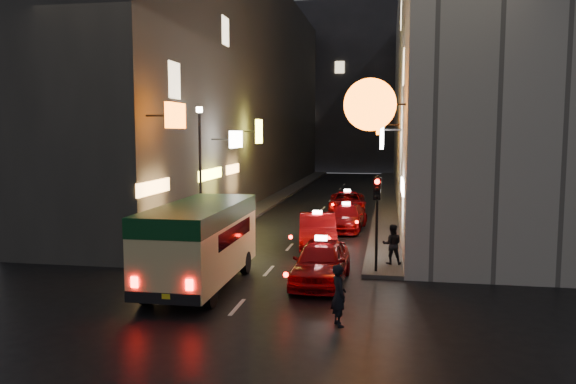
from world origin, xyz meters
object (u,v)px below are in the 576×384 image
Objects in this scene: pedestrian_crossing at (339,291)px; traffic_light at (377,203)px; lamp_post at (200,165)px; minibus at (200,235)px; taxi_near at (321,258)px.

traffic_light reaches higher than pedestrian_crossing.
lamp_post is at bearing 151.09° from traffic_light.
minibus is 1.06× the size of lamp_post.
taxi_near is 0.89× the size of lamp_post.
lamp_post reaches higher than pedestrian_crossing.
traffic_light is (1.86, 1.34, 1.81)m from taxi_near.
pedestrian_crossing is (0.99, -4.18, 0.08)m from taxi_near.
taxi_near is 2.91× the size of pedestrian_crossing.
pedestrian_crossing is 12.74m from lamp_post.
pedestrian_crossing is 0.31× the size of lamp_post.
minibus is 3.43× the size of pedestrian_crossing.
minibus is 7.72m from lamp_post.
pedestrian_crossing is at bearing -76.73° from taxi_near.
pedestrian_crossing is at bearing -31.15° from minibus.
traffic_light is 0.56× the size of lamp_post.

